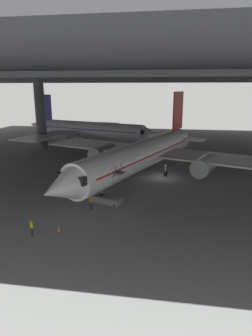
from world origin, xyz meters
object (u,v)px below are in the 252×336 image
(airplane_main, at_px, (143,154))
(boarding_stairs, at_px, (106,196))
(crew_worker_near_nose, at_px, (31,227))
(crew_worker_by_stairs, at_px, (91,202))
(traffic_cone_orange, at_px, (59,229))
(baggage_tug, at_px, (194,166))
(airplane_distant, at_px, (87,130))

(airplane_main, height_order, boarding_stairs, airplane_main)
(crew_worker_near_nose, bearing_deg, crew_worker_by_stairs, 61.16)
(airplane_main, relative_size, traffic_cone_orange, 64.58)
(airplane_main, relative_size, boarding_stairs, 7.98)
(traffic_cone_orange, bearing_deg, crew_worker_by_stairs, 74.02)
(boarding_stairs, bearing_deg, crew_worker_near_nose, -117.43)
(crew_worker_near_nose, relative_size, crew_worker_by_stairs, 0.97)
(airplane_main, xyz_separation_m, boarding_stairs, (-3.29, -10.61, -2.88))
(boarding_stairs, distance_m, traffic_cone_orange, 8.56)
(airplane_main, distance_m, crew_worker_by_stairs, 14.10)
(boarding_stairs, height_order, crew_worker_by_stairs, boarding_stairs)
(traffic_cone_orange, bearing_deg, crew_worker_near_nose, -151.31)
(crew_worker_by_stairs, height_order, baggage_tug, crew_worker_by_stairs)
(crew_worker_by_stairs, relative_size, baggage_tug, 0.71)
(traffic_cone_orange, bearing_deg, airplane_main, 72.25)
(crew_worker_near_nose, height_order, airplane_distant, airplane_distant)
(crew_worker_by_stairs, relative_size, airplane_distant, 0.05)
(airplane_distant, relative_size, baggage_tug, 14.83)
(crew_worker_by_stairs, xyz_separation_m, traffic_cone_orange, (-1.60, -5.58, -0.69))
(boarding_stairs, relative_size, traffic_cone_orange, 8.09)
(boarding_stairs, height_order, crew_worker_near_nose, boarding_stairs)
(airplane_distant, height_order, traffic_cone_orange, airplane_distant)
(crew_worker_by_stairs, height_order, traffic_cone_orange, crew_worker_by_stairs)
(crew_worker_by_stairs, distance_m, baggage_tug, 22.88)
(airplane_distant, bearing_deg, crew_worker_near_nose, -80.20)
(airplane_distant, height_order, baggage_tug, airplane_distant)
(crew_worker_by_stairs, bearing_deg, airplane_main, 71.51)
(crew_worker_near_nose, distance_m, traffic_cone_orange, 2.49)
(boarding_stairs, bearing_deg, crew_worker_by_stairs, -113.51)
(airplane_distant, bearing_deg, boarding_stairs, -70.76)
(airplane_main, distance_m, traffic_cone_orange, 19.94)
(boarding_stairs, bearing_deg, traffic_cone_orange, -108.41)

